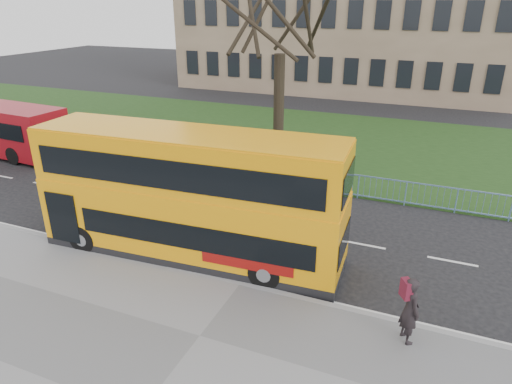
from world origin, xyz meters
The scene contains 8 objects.
ground centered at (0.00, 0.00, 0.00)m, with size 120.00×120.00×0.00m, color black.
kerb centered at (0.00, -1.55, 0.07)m, with size 80.00×0.20×0.14m, color gray.
grass_verge centered at (0.00, 14.30, 0.04)m, with size 80.00×15.40×0.08m, color #1A3714.
guard_railing centered at (0.00, 6.60, 0.55)m, with size 40.00×0.12×1.10m, color #7099C8, non-canonical shape.
bare_tree centered at (-3.00, 10.00, 6.71)m, with size 9.28×9.28×13.26m, color black, non-canonical shape.
civic_building centered at (-5.00, 35.00, 7.00)m, with size 30.00×15.00×14.00m, color #7E6550.
yellow_bus centered at (-2.33, -0.42, 2.30)m, with size 10.35×3.04×4.29m.
pedestrian centered at (4.93, -2.22, 1.03)m, with size 0.67×0.44×1.82m, color black.
Camera 1 is at (4.95, -12.25, 8.14)m, focal length 32.00 mm.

